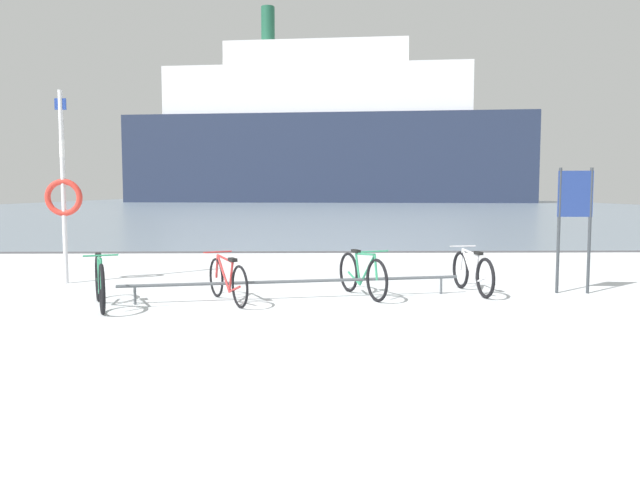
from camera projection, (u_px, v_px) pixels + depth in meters
ground at (317, 208)px, 60.34m from camera, size 80.00×132.00×0.08m
bike_rack at (295, 282)px, 9.37m from camera, size 5.29×0.95×0.31m
bicycle_0 at (100, 282)px, 8.69m from camera, size 0.74×1.66×0.82m
bicycle_1 at (227, 280)px, 9.10m from camera, size 0.81×1.50×0.74m
bicycle_2 at (362, 275)px, 9.59m from camera, size 0.70×1.56×0.78m
bicycle_3 at (472, 273)px, 9.93m from camera, size 0.46×1.63×0.75m
info_sign at (575, 208)px, 9.82m from camera, size 0.55×0.09×2.06m
rescue_post at (63, 192)px, 10.86m from camera, size 0.68×0.10×3.48m
ferry_ship at (324, 137)px, 90.96m from camera, size 60.74×18.73×29.28m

